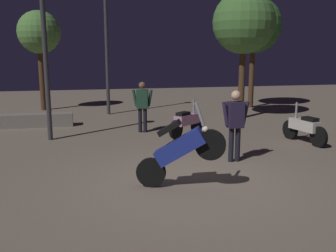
{
  "coord_description": "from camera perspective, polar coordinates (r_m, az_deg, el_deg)",
  "views": [
    {
      "loc": [
        -1.95,
        -6.75,
        2.47
      ],
      "look_at": [
        -0.27,
        0.67,
        1.0
      ],
      "focal_mm": 39.99,
      "sensor_mm": 36.0,
      "label": 1
    }
  ],
  "objects": [
    {
      "name": "person_rider_beside",
      "position": [
        11.87,
        -3.92,
        3.57
      ],
      "size": [
        0.66,
        0.33,
        1.61
      ],
      "rotation": [
        0.0,
        0.0,
        4.43
      ],
      "color": "black",
      "rests_on": "ground_plane"
    },
    {
      "name": "ground_plane",
      "position": [
        7.45,
        3.18,
        -8.45
      ],
      "size": [
        40.0,
        40.0,
        0.0
      ],
      "primitive_type": "plane",
      "color": "#756656"
    },
    {
      "name": "tree_left_bg",
      "position": [
        14.73,
        11.49,
        15.12
      ],
      "size": [
        2.34,
        2.34,
        4.79
      ],
      "color": "#4C331E",
      "rests_on": "ground_plane"
    },
    {
      "name": "motorcycle_white_parked_left",
      "position": [
        11.16,
        20.06,
        -0.22
      ],
      "size": [
        0.47,
        1.65,
        1.11
      ],
      "rotation": [
        0.0,
        0.0,
        1.76
      ],
      "color": "black",
      "rests_on": "ground_plane"
    },
    {
      "name": "planter_wall_low",
      "position": [
        13.68,
        -21.34,
        0.74
      ],
      "size": [
        3.36,
        0.5,
        0.45
      ],
      "color": "gray",
      "rests_on": "ground_plane"
    },
    {
      "name": "person_bystander_far",
      "position": [
        8.69,
        10.21,
        0.95
      ],
      "size": [
        0.66,
        0.24,
        1.66
      ],
      "rotation": [
        0.0,
        0.0,
        1.56
      ],
      "color": "black",
      "rests_on": "ground_plane"
    },
    {
      "name": "motorcycle_pink_parked_right",
      "position": [
        11.39,
        2.89,
        0.66
      ],
      "size": [
        1.36,
        1.12,
        1.11
      ],
      "rotation": [
        0.0,
        0.0,
        0.68
      ],
      "color": "black",
      "rests_on": "ground_plane"
    },
    {
      "name": "tree_right_bg",
      "position": [
        17.47,
        -19.05,
        13.21
      ],
      "size": [
        1.83,
        1.83,
        4.3
      ],
      "color": "#4C331E",
      "rests_on": "ground_plane"
    },
    {
      "name": "motorcycle_blue_foreground",
      "position": [
        6.86,
        1.82,
        -3.64
      ],
      "size": [
        1.57,
        0.74,
        1.63
      ],
      "rotation": [
        0.0,
        0.0,
        -0.4
      ],
      "color": "black",
      "rests_on": "ground_plane"
    },
    {
      "name": "tree_center_bg",
      "position": [
        17.89,
        12.93,
        14.67
      ],
      "size": [
        2.5,
        2.5,
        4.99
      ],
      "color": "#4C331E",
      "rests_on": "ground_plane"
    },
    {
      "name": "streetlamp_near",
      "position": [
        11.21,
        -18.32,
        12.54
      ],
      "size": [
        0.36,
        0.36,
        4.48
      ],
      "color": "#38383D",
      "rests_on": "ground_plane"
    },
    {
      "name": "streetlamp_far",
      "position": [
        15.61,
        -9.42,
        14.71
      ],
      "size": [
        0.36,
        0.36,
        5.65
      ],
      "color": "#38383D",
      "rests_on": "ground_plane"
    }
  ]
}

